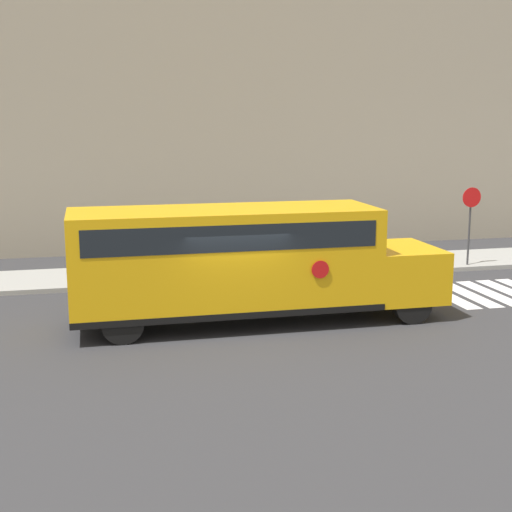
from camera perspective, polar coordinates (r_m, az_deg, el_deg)
name	(u,v)px	position (r m, az deg, el deg)	size (l,w,h in m)	color
ground_plane	(234,330)	(17.89, -1.79, -5.96)	(60.00, 60.00, 0.00)	#333335
sidewalk_strip	(195,273)	(24.08, -4.88, -1.38)	(44.00, 3.00, 0.15)	#9E9E99
building_backdrop	(169,89)	(30.00, -6.96, 13.10)	(32.00, 4.00, 12.74)	#9E937F
crosswalk_stripes	(500,292)	(22.92, 18.91, -2.77)	(4.00, 3.20, 0.01)	white
school_bus	(242,258)	(18.17, -1.12, -0.15)	(9.57, 2.57, 2.98)	#EAA80F
stop_sign	(470,216)	(25.82, 16.77, 3.10)	(0.69, 0.10, 2.87)	#38383A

